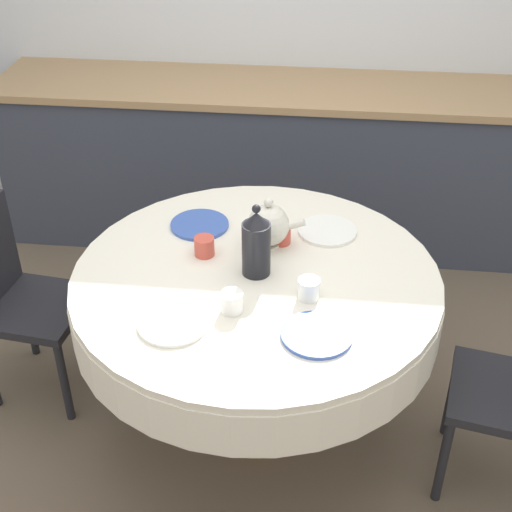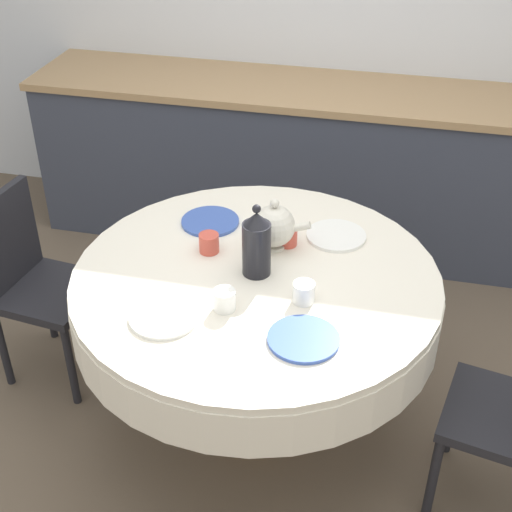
{
  "view_description": "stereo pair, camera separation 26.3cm",
  "coord_description": "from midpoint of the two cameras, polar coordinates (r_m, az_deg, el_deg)",
  "views": [
    {
      "loc": [
        0.24,
        -2.17,
        2.33
      ],
      "look_at": [
        0.0,
        0.0,
        0.86
      ],
      "focal_mm": 50.0,
      "sensor_mm": 36.0,
      "label": 1
    },
    {
      "loc": [
        0.5,
        -2.13,
        2.33
      ],
      "look_at": [
        0.0,
        0.0,
        0.86
      ],
      "focal_mm": 50.0,
      "sensor_mm": 36.0,
      "label": 2
    }
  ],
  "objects": [
    {
      "name": "cup_far_left",
      "position": [
        2.78,
        -6.87,
        0.69
      ],
      "size": [
        0.08,
        0.08,
        0.08
      ],
      "primitive_type": "cylinder",
      "color": "#CC4C3D",
      "rests_on": "dining_table"
    },
    {
      "name": "ground_plane",
      "position": [
        3.19,
        -2.42,
        -12.98
      ],
      "size": [
        12.0,
        12.0,
        0.0
      ],
      "primitive_type": "plane",
      "color": "brown"
    },
    {
      "name": "coffee_carafe",
      "position": [
        2.61,
        -2.87,
        0.88
      ],
      "size": [
        0.11,
        0.11,
        0.29
      ],
      "color": "black",
      "rests_on": "dining_table"
    },
    {
      "name": "teapot",
      "position": [
        2.78,
        -1.68,
        2.39
      ],
      "size": [
        0.23,
        0.17,
        0.22
      ],
      "color": "silver",
      "rests_on": "dining_table"
    },
    {
      "name": "cup_near_left",
      "position": [
        2.48,
        -4.99,
        -3.79
      ],
      "size": [
        0.08,
        0.08,
        0.08
      ],
      "primitive_type": "cylinder",
      "color": "white",
      "rests_on": "dining_table"
    },
    {
      "name": "wall_back",
      "position": [
        4.18,
        1.08,
        19.69
      ],
      "size": [
        7.0,
        0.05,
        2.6
      ],
      "color": "silver",
      "rests_on": "ground_plane"
    },
    {
      "name": "plate_far_left",
      "position": [
        2.98,
        -7.07,
        2.42
      ],
      "size": [
        0.24,
        0.24,
        0.01
      ],
      "primitive_type": "cylinder",
      "color": "#3856AD",
      "rests_on": "dining_table"
    },
    {
      "name": "plate_near_left",
      "position": [
        2.46,
        -9.72,
        -5.47
      ],
      "size": [
        0.24,
        0.24,
        0.01
      ],
      "primitive_type": "cylinder",
      "color": "white",
      "rests_on": "dining_table"
    },
    {
      "name": "plate_far_right",
      "position": [
        2.92,
        3.16,
        1.95
      ],
      "size": [
        0.24,
        0.24,
        0.01
      ],
      "primitive_type": "cylinder",
      "color": "white",
      "rests_on": "dining_table"
    },
    {
      "name": "plate_near_right",
      "position": [
        2.38,
        1.72,
        -6.43
      ],
      "size": [
        0.24,
        0.24,
        0.01
      ],
      "primitive_type": "cylinder",
      "color": "#3856AD",
      "rests_on": "dining_table"
    },
    {
      "name": "cup_far_right",
      "position": [
        2.83,
        -0.65,
        1.67
      ],
      "size": [
        0.08,
        0.08,
        0.08
      ],
      "primitive_type": "cylinder",
      "color": "#CC4C3D",
      "rests_on": "dining_table"
    },
    {
      "name": "cup_near_right",
      "position": [
        2.53,
        1.29,
        -2.75
      ],
      "size": [
        0.08,
        0.08,
        0.08
      ],
      "primitive_type": "cylinder",
      "color": "white",
      "rests_on": "dining_table"
    },
    {
      "name": "kitchen_counter",
      "position": [
        4.16,
        0.52,
        7.39
      ],
      "size": [
        3.24,
        0.64,
        0.94
      ],
      "color": "#383D4C",
      "rests_on": "ground_plane"
    },
    {
      "name": "chair_right",
      "position": [
        3.23,
        -20.73,
        -2.93
      ],
      "size": [
        0.45,
        0.45,
        0.89
      ],
      "rotation": [
        0.0,
        0.0,
        -1.69
      ],
      "color": "black",
      "rests_on": "ground_plane"
    },
    {
      "name": "dining_table",
      "position": [
        2.75,
        -2.74,
        -3.6
      ],
      "size": [
        1.4,
        1.4,
        0.78
      ],
      "color": "tan",
      "rests_on": "ground_plane"
    }
  ]
}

